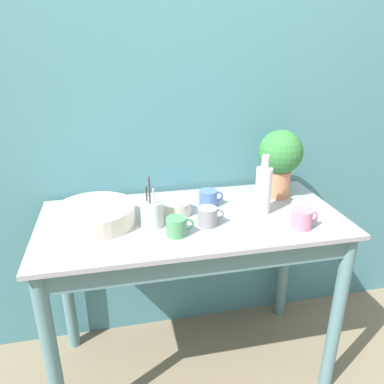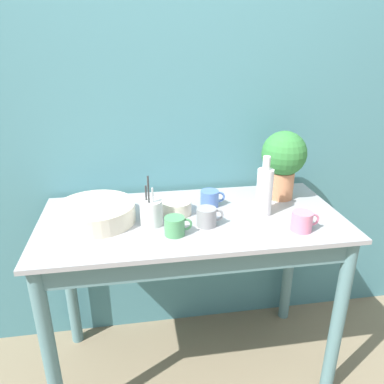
# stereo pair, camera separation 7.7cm
# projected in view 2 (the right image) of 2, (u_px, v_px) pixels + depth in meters

# --- Properties ---
(wall_back) EXTENTS (6.00, 0.05, 2.40)m
(wall_back) POSITION_uv_depth(u_px,v_px,m) (180.00, 125.00, 1.88)
(wall_back) COLOR teal
(wall_back) RESTS_ON ground_plane
(counter_table) EXTENTS (1.34, 0.64, 0.86)m
(counter_table) POSITION_uv_depth(u_px,v_px,m) (193.00, 254.00, 1.71)
(counter_table) COLOR slate
(counter_table) RESTS_ON ground_plane
(potted_plant) EXTENTS (0.22, 0.22, 0.34)m
(potted_plant) POSITION_uv_depth(u_px,v_px,m) (284.00, 159.00, 1.79)
(potted_plant) COLOR tan
(potted_plant) RESTS_ON counter_table
(bowl_wash_large) EXTENTS (0.34, 0.34, 0.08)m
(bowl_wash_large) POSITION_uv_depth(u_px,v_px,m) (96.00, 213.00, 1.61)
(bowl_wash_large) COLOR beige
(bowl_wash_large) RESTS_ON counter_table
(bottle_tall) EXTENTS (0.07, 0.07, 0.27)m
(bottle_tall) POSITION_uv_depth(u_px,v_px,m) (264.00, 191.00, 1.65)
(bottle_tall) COLOR white
(bottle_tall) RESTS_ON counter_table
(mug_green) EXTENTS (0.11, 0.08, 0.08)m
(mug_green) POSITION_uv_depth(u_px,v_px,m) (175.00, 226.00, 1.50)
(mug_green) COLOR #4C935B
(mug_green) RESTS_ON counter_table
(mug_blue) EXTENTS (0.12, 0.09, 0.08)m
(mug_blue) POSITION_uv_depth(u_px,v_px,m) (210.00, 198.00, 1.76)
(mug_blue) COLOR #4C70B7
(mug_blue) RESTS_ON counter_table
(mug_pink) EXTENTS (0.12, 0.09, 0.08)m
(mug_pink) POSITION_uv_depth(u_px,v_px,m) (302.00, 221.00, 1.54)
(mug_pink) COLOR pink
(mug_pink) RESTS_ON counter_table
(mug_grey) EXTENTS (0.12, 0.08, 0.08)m
(mug_grey) POSITION_uv_depth(u_px,v_px,m) (207.00, 217.00, 1.58)
(mug_grey) COLOR gray
(mug_grey) RESTS_ON counter_table
(bowl_small_cream) EXTENTS (0.14, 0.14, 0.06)m
(bowl_small_cream) POSITION_uv_depth(u_px,v_px,m) (177.00, 207.00, 1.69)
(bowl_small_cream) COLOR beige
(bowl_small_cream) RESTS_ON counter_table
(utensil_cup) EXTENTS (0.10, 0.10, 0.23)m
(utensil_cup) POSITION_uv_depth(u_px,v_px,m) (151.00, 212.00, 1.58)
(utensil_cup) COLOR silver
(utensil_cup) RESTS_ON counter_table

